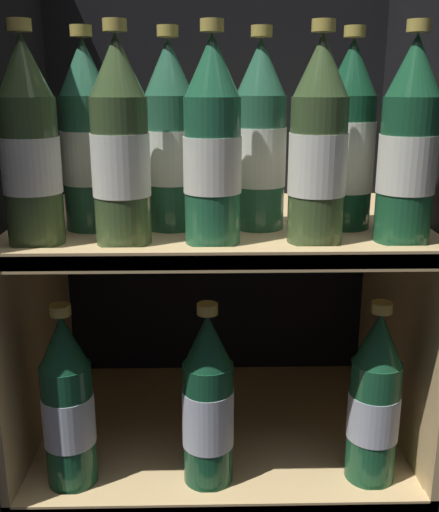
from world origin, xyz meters
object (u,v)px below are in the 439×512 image
(bottle_upper_front_0, at_px, (30,148))
(bottle_upper_back_0, at_px, (88,142))
(bottle_upper_front_1, at_px, (120,149))
(bottle_upper_back_1, at_px, (170,142))
(bottle_upper_back_2, at_px, (260,142))
(bottle_lower_front_1, at_px, (208,404))
(bottle_lower_front_0, at_px, (68,406))
(bottle_upper_back_3, at_px, (348,143))
(bottle_upper_front_3, at_px, (318,148))
(bottle_upper_front_2, at_px, (212,148))
(bottle_upper_front_4, at_px, (408,148))
(bottle_lower_front_2, at_px, (374,402))

(bottle_upper_front_0, xyz_separation_m, bottle_upper_back_0, (0.05, 0.08, -0.00))
(bottle_upper_front_1, xyz_separation_m, bottle_upper_back_1, (0.06, 0.08, 0.00))
(bottle_upper_front_1, height_order, bottle_upper_back_2, same)
(bottle_upper_front_1, xyz_separation_m, bottle_upper_back_2, (0.17, 0.08, -0.00))
(bottle_upper_back_0, bearing_deg, bottle_upper_front_0, -124.36)
(bottle_upper_front_0, bearing_deg, bottle_lower_front_1, -0.00)
(bottle_upper_back_2, relative_size, bottle_lower_front_0, 1.00)
(bottle_upper_front_1, xyz_separation_m, bottle_upper_back_0, (-0.05, 0.08, 0.00))
(bottle_upper_back_3, height_order, bottle_lower_front_1, bottle_upper_back_3)
(bottle_upper_front_0, relative_size, bottle_upper_front_1, 1.00)
(bottle_upper_front_3, bearing_deg, bottle_lower_front_0, 180.00)
(bottle_upper_front_0, bearing_deg, bottle_upper_back_3, 11.12)
(bottle_upper_front_2, distance_m, bottle_lower_front_1, 0.35)
(bottle_upper_front_4, xyz_separation_m, bottle_lower_front_0, (-0.44, 0.00, -0.35))
(bottle_upper_back_0, bearing_deg, bottle_upper_back_2, 0.00)
(bottle_lower_front_0, relative_size, bottle_lower_front_1, 1.00)
(bottle_upper_back_3, bearing_deg, bottle_upper_front_4, -55.16)
(bottle_upper_front_1, relative_size, bottle_lower_front_1, 1.00)
(bottle_lower_front_2, bearing_deg, bottle_upper_back_2, 153.35)
(bottle_upper_front_1, height_order, bottle_lower_front_0, bottle_upper_front_1)
(bottle_upper_front_2, distance_m, bottle_upper_front_3, 0.13)
(bottle_upper_back_2, bearing_deg, bottle_lower_front_0, -163.21)
(bottle_upper_front_1, height_order, bottle_lower_front_2, bottle_upper_front_1)
(bottle_upper_back_0, bearing_deg, bottle_upper_front_4, -11.10)
(bottle_upper_back_1, relative_size, bottle_lower_front_2, 1.00)
(bottle_upper_front_0, height_order, bottle_upper_front_3, same)
(bottle_upper_front_1, bearing_deg, bottle_upper_back_3, 15.05)
(bottle_upper_back_0, bearing_deg, bottle_upper_front_1, -55.64)
(bottle_upper_front_4, xyz_separation_m, bottle_upper_back_0, (-0.40, 0.08, 0.00))
(bottle_upper_front_3, distance_m, bottle_upper_front_4, 0.11)
(bottle_upper_front_2, xyz_separation_m, bottle_upper_back_3, (0.18, 0.08, -0.00))
(bottle_upper_back_0, relative_size, bottle_lower_front_0, 1.00)
(bottle_upper_back_2, height_order, bottle_lower_front_2, bottle_upper_back_2)
(bottle_lower_front_1, xyz_separation_m, bottle_lower_front_2, (0.23, 0.00, 0.00))
(bottle_lower_front_2, bearing_deg, bottle_upper_front_0, 180.00)
(bottle_upper_front_3, xyz_separation_m, bottle_upper_back_1, (-0.18, 0.08, 0.00))
(bottle_upper_front_4, xyz_separation_m, bottle_upper_back_1, (-0.29, 0.08, -0.00))
(bottle_upper_front_2, bearing_deg, bottle_upper_front_1, 180.00)
(bottle_upper_front_3, bearing_deg, bottle_upper_front_1, 180.00)
(bottle_lower_front_2, bearing_deg, bottle_upper_front_4, -0.00)
(bottle_upper_front_4, bearing_deg, bottle_upper_front_0, 180.00)
(bottle_upper_front_0, relative_size, bottle_upper_front_2, 1.00)
(bottle_upper_back_1, bearing_deg, bottle_lower_front_2, -15.93)
(bottle_upper_back_3, bearing_deg, bottle_upper_back_0, 180.00)
(bottle_upper_front_3, distance_m, bottle_upper_back_0, 0.30)
(bottle_upper_back_0, xyz_separation_m, bottle_lower_front_0, (-0.03, -0.08, -0.35))
(bottle_upper_back_1, distance_m, bottle_lower_front_2, 0.45)
(bottle_upper_back_0, bearing_deg, bottle_upper_front_3, -15.10)
(bottle_upper_front_1, height_order, bottle_upper_back_0, same)
(bottle_lower_front_2, bearing_deg, bottle_upper_back_1, 164.07)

